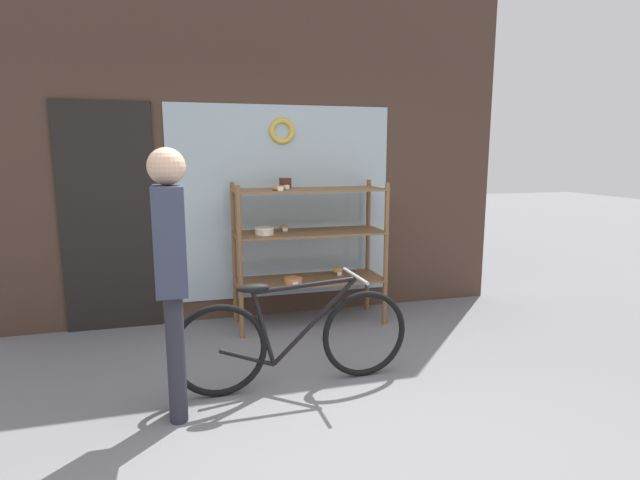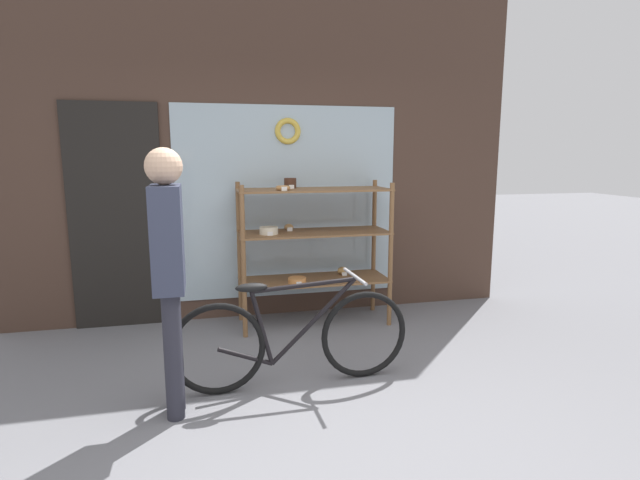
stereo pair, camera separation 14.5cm
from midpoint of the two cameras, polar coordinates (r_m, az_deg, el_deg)
The scene contains 5 objects.
ground_plane at distance 3.06m, azimuth 2.40°, elevation -22.58°, with size 30.00×30.00×0.00m, color slate.
storefront_facade at distance 5.00m, azimuth -5.72°, elevation 10.20°, with size 5.07×0.13×3.43m.
display_case at distance 4.74m, azimuth -0.13°, elevation 0.23°, with size 1.42×0.52×1.41m.
bicycle at distance 3.59m, azimuth -1.95°, elevation -11.16°, with size 1.71×0.46×0.79m.
pedestrian at distance 3.14m, azimuth -15.65°, elevation -2.47°, with size 0.22×0.32×1.68m.
Camera 2 is at (-0.64, -2.50, 1.65)m, focal length 28.00 mm.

